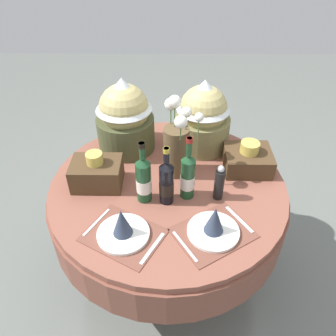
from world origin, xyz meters
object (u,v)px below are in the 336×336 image
at_px(wine_bottle_left, 188,176).
at_px(wine_bottle_centre, 166,182).
at_px(pepper_mill, 219,183).
at_px(place_setting_left, 123,228).
at_px(gift_tub_back_right, 203,113).
at_px(dining_table, 168,204).
at_px(flower_vase, 177,145).
at_px(gift_tub_back_left, 124,113).
at_px(woven_basket_side_right, 248,159).
at_px(wine_bottle_rear, 144,179).
at_px(place_setting_right, 214,226).
at_px(woven_basket_side_left, 97,173).

height_order(wine_bottle_left, wine_bottle_centre, wine_bottle_left).
height_order(wine_bottle_left, pepper_mill, wine_bottle_left).
bearing_deg(place_setting_left, gift_tub_back_right, 61.08).
bearing_deg(wine_bottle_centre, place_setting_left, -130.12).
relative_size(dining_table, pepper_mill, 6.33).
relative_size(flower_vase, gift_tub_back_right, 1.06).
distance_m(wine_bottle_left, gift_tub_back_left, 0.57).
distance_m(wine_bottle_centre, gift_tub_back_left, 0.54).
xyz_separation_m(gift_tub_back_left, gift_tub_back_right, (0.45, 0.02, -0.01)).
bearing_deg(pepper_mill, woven_basket_side_right, 52.37).
relative_size(place_setting_left, woven_basket_side_right, 1.65).
height_order(wine_bottle_centre, wine_bottle_rear, wine_bottle_rear).
distance_m(gift_tub_back_left, gift_tub_back_right, 0.45).
bearing_deg(wine_bottle_rear, place_setting_left, -108.62).
bearing_deg(place_setting_right, wine_bottle_centre, 135.80).
xyz_separation_m(dining_table, woven_basket_side_right, (0.44, 0.14, 0.22)).
bearing_deg(wine_bottle_rear, wine_bottle_left, 7.35).
height_order(pepper_mill, woven_basket_side_left, pepper_mill).
relative_size(wine_bottle_left, gift_tub_back_left, 0.79).
height_order(place_setting_left, wine_bottle_centre, wine_bottle_centre).
bearing_deg(place_setting_right, wine_bottle_left, 114.02).
distance_m(place_setting_left, gift_tub_back_right, 0.84).
relative_size(wine_bottle_centre, woven_basket_side_right, 1.27).
distance_m(wine_bottle_rear, gift_tub_back_left, 0.49).
bearing_deg(flower_vase, pepper_mill, -44.00).
relative_size(place_setting_right, gift_tub_back_left, 0.95).
bearing_deg(place_setting_left, wine_bottle_left, 42.20).
distance_m(place_setting_right, flower_vase, 0.49).
xyz_separation_m(place_setting_left, gift_tub_back_right, (0.40, 0.72, 0.18)).
bearing_deg(woven_basket_side_right, woven_basket_side_left, -170.04).
relative_size(flower_vase, wine_bottle_rear, 1.33).
distance_m(place_setting_right, wine_bottle_left, 0.29).
bearing_deg(gift_tub_back_right, gift_tub_back_left, -177.30).
distance_m(wine_bottle_left, wine_bottle_centre, 0.11).
distance_m(wine_bottle_rear, woven_basket_side_right, 0.62).
bearing_deg(woven_basket_side_left, gift_tub_back_right, 32.54).
bearing_deg(woven_basket_side_right, place_setting_right, -115.84).
distance_m(pepper_mill, woven_basket_side_left, 0.64).
relative_size(wine_bottle_left, gift_tub_back_right, 0.82).
height_order(place_setting_left, woven_basket_side_left, woven_basket_side_left).
xyz_separation_m(flower_vase, wine_bottle_centre, (-0.05, -0.23, -0.06)).
distance_m(wine_bottle_centre, pepper_mill, 0.26).
height_order(gift_tub_back_right, woven_basket_side_left, gift_tub_back_right).
bearing_deg(wine_bottle_centre, gift_tub_back_left, 117.74).
relative_size(wine_bottle_left, pepper_mill, 1.74).
bearing_deg(gift_tub_back_right, wine_bottle_centre, -112.67).
bearing_deg(dining_table, gift_tub_back_right, 60.97).
bearing_deg(wine_bottle_left, flower_vase, 105.97).
relative_size(wine_bottle_centre, gift_tub_back_left, 0.72).
height_order(dining_table, place_setting_right, place_setting_right).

